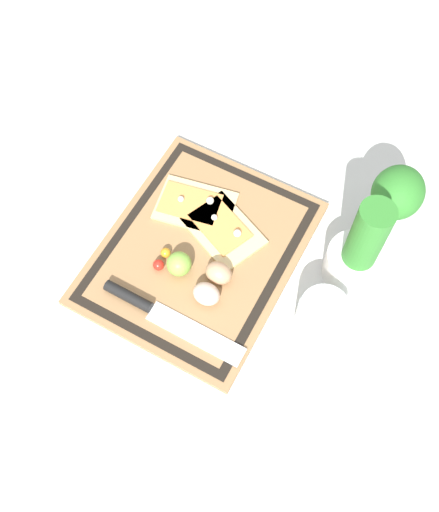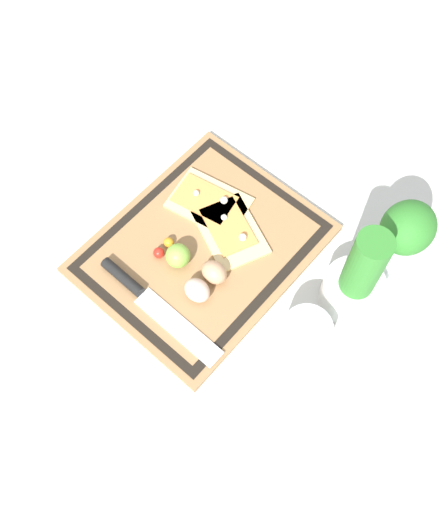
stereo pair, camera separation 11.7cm
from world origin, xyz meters
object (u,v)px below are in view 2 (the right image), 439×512
pizza_slice_near (208,202)px  cherry_tomato_red (159,253)px  sauce_jar (305,337)px  pizza_slice_far (230,231)px  lime (178,256)px  egg_brown (214,272)px  cherry_tomato_yellow (169,242)px  herb_pot (357,282)px  herb_glass (403,236)px  knife (140,293)px  egg_pink (197,290)px

pizza_slice_near → cherry_tomato_red: size_ratio=7.78×
cherry_tomato_red → sauce_jar: size_ratio=0.24×
pizza_slice_far → cherry_tomato_red: size_ratio=8.23×
lime → egg_brown: bearing=105.4°
pizza_slice_near → lime: bearing=18.3°
pizza_slice_far → egg_brown: egg_brown is taller
pizza_slice_near → cherry_tomato_yellow: size_ratio=8.65×
herb_pot → herb_glass: bearing=172.7°
pizza_slice_far → herb_glass: (-0.16, 0.28, 0.09)m
egg_brown → lime: lime is taller
egg_brown → herb_glass: bearing=137.2°
lime → herb_pot: herb_pot is taller
pizza_slice_far → herb_pot: (-0.05, 0.27, 0.06)m
lime → sauce_jar: bearing=96.3°
pizza_slice_near → herb_glass: herb_glass is taller
cherry_tomato_red → sauce_jar: (-0.05, 0.32, 0.01)m
cherry_tomato_red → herb_glass: size_ratio=0.12×
pizza_slice_near → knife: 0.24m
cherry_tomato_yellow → pizza_slice_far: bearing=144.6°
pizza_slice_far → sauce_jar: bearing=71.2°
herb_pot → herb_glass: 0.12m
pizza_slice_near → knife: pizza_slice_near is taller
egg_pink → sauce_jar: bearing=106.0°
cherry_tomato_yellow → sauce_jar: size_ratio=0.21×
pizza_slice_near → herb_pot: 0.35m
egg_pink → knife: bearing=-48.9°
egg_brown → lime: 0.08m
pizza_slice_far → lime: (0.12, -0.03, 0.02)m
sauce_jar → knife: bearing=-65.7°
cherry_tomato_red → herb_pot: 0.38m
pizza_slice_near → sauce_jar: bearing=71.9°
egg_pink → herb_glass: size_ratio=0.27×
egg_pink → cherry_tomato_yellow: size_ratio=2.63×
pizza_slice_far → knife: pizza_slice_far is taller
egg_pink → sauce_jar: (-0.06, 0.21, 0.00)m
egg_brown → lime: bearing=-74.6°
pizza_slice_far → sauce_jar: size_ratio=1.95×
sauce_jar → lime: bearing=-83.7°
egg_pink → herb_glass: bearing=142.3°
cherry_tomato_yellow → sauce_jar: 0.33m
egg_brown → cherry_tomato_red: bearing=-72.1°
pizza_slice_near → herb_glass: (-0.14, 0.36, 0.09)m
egg_brown → herb_pot: herb_pot is taller
herb_pot → sauce_jar: herb_pot is taller
lime → knife: bearing=-3.5°
sauce_jar → herb_glass: herb_glass is taller
cherry_tomato_red → cherry_tomato_yellow: size_ratio=1.11×
knife → egg_brown: egg_brown is taller
pizza_slice_far → lime: size_ratio=3.78×
herb_pot → sauce_jar: bearing=-5.2°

